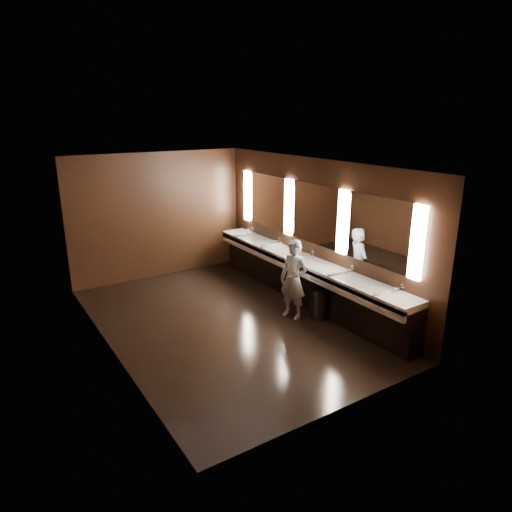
{
  "coord_description": "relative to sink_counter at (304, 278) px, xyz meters",
  "views": [
    {
      "loc": [
        -3.58,
        -6.58,
        3.59
      ],
      "look_at": [
        0.66,
        0.0,
        1.13
      ],
      "focal_mm": 32.0,
      "sensor_mm": 36.0,
      "label": 1
    }
  ],
  "objects": [
    {
      "name": "ceiling",
      "position": [
        -1.79,
        0.0,
        2.3
      ],
      "size": [
        4.0,
        6.0,
        0.02
      ],
      "primitive_type": "cube",
      "color": "#2D2D2B",
      "rests_on": "wall_back"
    },
    {
      "name": "sink_counter",
      "position": [
        0.0,
        0.0,
        0.0
      ],
      "size": [
        0.55,
        5.4,
        1.01
      ],
      "color": "black",
      "rests_on": "floor"
    },
    {
      "name": "floor",
      "position": [
        -1.79,
        0.0,
        -0.5
      ],
      "size": [
        6.0,
        6.0,
        0.0
      ],
      "primitive_type": "plane",
      "color": "black",
      "rests_on": "ground"
    },
    {
      "name": "wall_right",
      "position": [
        0.21,
        0.0,
        0.9
      ],
      "size": [
        0.02,
        6.0,
        2.8
      ],
      "primitive_type": "cube",
      "color": "black",
      "rests_on": "floor"
    },
    {
      "name": "wall_front",
      "position": [
        -1.79,
        -3.0,
        0.9
      ],
      "size": [
        4.0,
        0.02,
        2.8
      ],
      "primitive_type": "cube",
      "color": "black",
      "rests_on": "floor"
    },
    {
      "name": "person",
      "position": [
        -0.63,
        -0.47,
        0.23
      ],
      "size": [
        0.5,
        0.61,
        1.46
      ],
      "primitive_type": "imported",
      "rotation": [
        0.0,
        0.0,
        -1.25
      ],
      "color": "#9AB6E6",
      "rests_on": "floor"
    },
    {
      "name": "trash_bin",
      "position": [
        -0.22,
        -0.73,
        -0.22
      ],
      "size": [
        0.39,
        0.39,
        0.55
      ],
      "primitive_type": "cylinder",
      "rotation": [
        0.0,
        0.0,
        -0.12
      ],
      "color": "black",
      "rests_on": "floor"
    },
    {
      "name": "mirror_band",
      "position": [
        0.19,
        -0.0,
        1.25
      ],
      "size": [
        0.06,
        5.03,
        1.15
      ],
      "color": "white",
      "rests_on": "wall_right"
    },
    {
      "name": "wall_back",
      "position": [
        -1.79,
        3.0,
        0.9
      ],
      "size": [
        4.0,
        0.02,
        2.8
      ],
      "primitive_type": "cube",
      "color": "black",
      "rests_on": "floor"
    },
    {
      "name": "wall_left",
      "position": [
        -3.79,
        0.0,
        0.9
      ],
      "size": [
        0.02,
        6.0,
        2.8
      ],
      "primitive_type": "cube",
      "color": "black",
      "rests_on": "floor"
    }
  ]
}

